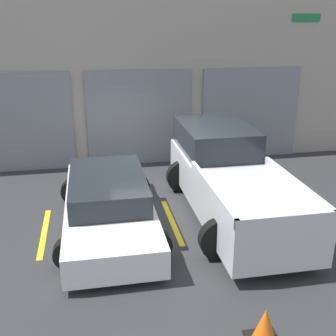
{
  "coord_description": "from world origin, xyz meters",
  "views": [
    {
      "loc": [
        -1.66,
        -9.42,
        4.36
      ],
      "look_at": [
        0.0,
        -0.63,
        1.1
      ],
      "focal_mm": 45.0,
      "sensor_mm": 36.0,
      "label": 1
    }
  ],
  "objects": [
    {
      "name": "ground_plane",
      "position": [
        0.0,
        0.0,
        0.0
      ],
      "size": [
        28.0,
        28.0,
        0.0
      ],
      "primitive_type": "plane",
      "color": "#2D2D30"
    },
    {
      "name": "shophouse_building",
      "position": [
        -0.01,
        3.29,
        2.81
      ],
      "size": [
        17.87,
        0.68,
        5.72
      ],
      "color": "#9E9389",
      "rests_on": "ground"
    },
    {
      "name": "pickup_truck",
      "position": [
        1.39,
        -0.82,
        0.85
      ],
      "size": [
        2.41,
        5.33,
        1.8
      ],
      "color": "silver",
      "rests_on": "ground"
    },
    {
      "name": "sedan_white",
      "position": [
        -1.39,
        -1.1,
        0.55
      ],
      "size": [
        2.18,
        4.7,
        1.16
      ],
      "color": "white",
      "rests_on": "ground"
    },
    {
      "name": "parking_stripe_far_left",
      "position": [
        -2.78,
        -1.13,
        0.0
      ],
      "size": [
        0.12,
        2.2,
        0.01
      ],
      "primitive_type": "cube",
      "color": "gold",
      "rests_on": "ground"
    },
    {
      "name": "parking_stripe_left",
      "position": [
        0.0,
        -1.13,
        0.0
      ],
      "size": [
        0.12,
        2.2,
        0.01
      ],
      "primitive_type": "cube",
      "color": "gold",
      "rests_on": "ground"
    },
    {
      "name": "parking_stripe_centre",
      "position": [
        2.78,
        -1.13,
        0.0
      ],
      "size": [
        0.12,
        2.2,
        0.01
      ],
      "primitive_type": "cube",
      "color": "gold",
      "rests_on": "ground"
    },
    {
      "name": "traffic_cone",
      "position": [
        0.56,
        -4.99,
        0.25
      ],
      "size": [
        0.47,
        0.47,
        0.55
      ],
      "color": "black",
      "rests_on": "ground"
    }
  ]
}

